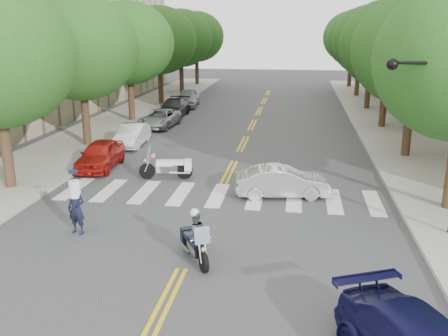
% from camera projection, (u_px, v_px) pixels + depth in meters
% --- Properties ---
extents(ground, '(140.00, 140.00, 0.00)m').
position_uv_depth(ground, '(182.00, 269.00, 14.22)').
color(ground, '#38383A').
rests_on(ground, ground).
extents(sidewalk_left, '(5.00, 60.00, 0.15)m').
position_uv_depth(sidewalk_left, '(123.00, 120.00, 36.47)').
color(sidewalk_left, '#9E9991').
rests_on(sidewalk_left, ground).
extents(sidewalk_right, '(5.00, 60.00, 0.15)m').
position_uv_depth(sidewalk_right, '(392.00, 128.00, 33.80)').
color(sidewalk_right, '#9E9991').
rests_on(sidewalk_right, ground).
extents(tree_l_1, '(6.40, 6.40, 8.45)m').
position_uv_depth(tree_l_1, '(80.00, 48.00, 27.27)').
color(tree_l_1, '#382316').
rests_on(tree_l_1, ground).
extents(tree_l_2, '(6.40, 6.40, 8.45)m').
position_uv_depth(tree_l_2, '(128.00, 43.00, 34.88)').
color(tree_l_2, '#382316').
rests_on(tree_l_2, ground).
extents(tree_l_3, '(6.40, 6.40, 8.45)m').
position_uv_depth(tree_l_3, '(159.00, 40.00, 42.50)').
color(tree_l_3, '#382316').
rests_on(tree_l_3, ground).
extents(tree_l_4, '(6.40, 6.40, 8.45)m').
position_uv_depth(tree_l_4, '(181.00, 38.00, 50.11)').
color(tree_l_4, '#382316').
rests_on(tree_l_4, ground).
extents(tree_l_5, '(6.40, 6.40, 8.45)m').
position_uv_depth(tree_l_5, '(196.00, 37.00, 57.72)').
color(tree_l_5, '#382316').
rests_on(tree_l_5, ground).
extents(tree_r_1, '(6.40, 6.40, 8.45)m').
position_uv_depth(tree_r_1, '(416.00, 50.00, 24.79)').
color(tree_r_1, '#382316').
rests_on(tree_r_1, ground).
extents(tree_r_2, '(6.40, 6.40, 8.45)m').
position_uv_depth(tree_r_2, '(389.00, 44.00, 32.41)').
color(tree_r_2, '#382316').
rests_on(tree_r_2, ground).
extents(tree_r_3, '(6.40, 6.40, 8.45)m').
position_uv_depth(tree_r_3, '(372.00, 41.00, 40.02)').
color(tree_r_3, '#382316').
rests_on(tree_r_3, ground).
extents(tree_r_4, '(6.40, 6.40, 8.45)m').
position_uv_depth(tree_r_4, '(360.00, 39.00, 47.64)').
color(tree_r_4, '#382316').
rests_on(tree_r_4, ground).
extents(tree_r_5, '(6.40, 6.40, 8.45)m').
position_uv_depth(tree_r_5, '(352.00, 37.00, 55.25)').
color(tree_r_5, '#382316').
rests_on(tree_r_5, ground).
extents(traffic_signal_pole, '(2.82, 0.42, 6.00)m').
position_uv_depth(traffic_signal_pole, '(448.00, 125.00, 15.45)').
color(traffic_signal_pole, black).
rests_on(traffic_signal_pole, ground).
extents(motorcycle_police, '(1.20, 1.85, 1.64)m').
position_uv_depth(motorcycle_police, '(195.00, 237.00, 14.57)').
color(motorcycle_police, black).
rests_on(motorcycle_police, ground).
extents(motorcycle_parked, '(2.41, 0.84, 1.56)m').
position_uv_depth(motorcycle_parked, '(171.00, 167.00, 22.54)').
color(motorcycle_parked, black).
rests_on(motorcycle_parked, ground).
extents(officer_standing, '(0.73, 0.57, 1.76)m').
position_uv_depth(officer_standing, '(76.00, 208.00, 16.45)').
color(officer_standing, black).
rests_on(officer_standing, ground).
extents(convertible, '(3.95, 1.89, 1.25)m').
position_uv_depth(convertible, '(282.00, 182.00, 20.13)').
color(convertible, '#BCBCBE').
rests_on(convertible, ground).
extents(parked_car_a, '(1.82, 4.07, 1.36)m').
position_uv_depth(parked_car_a, '(100.00, 155.00, 24.20)').
color(parked_car_a, '#A61611').
rests_on(parked_car_a, ground).
extents(parked_car_b, '(1.52, 3.85, 1.25)m').
position_uv_depth(parked_car_b, '(132.00, 135.00, 28.81)').
color(parked_car_b, silver).
rests_on(parked_car_b, ground).
extents(parked_car_c, '(2.29, 4.45, 1.20)m').
position_uv_depth(parked_car_c, '(160.00, 118.00, 34.21)').
color(parked_car_c, gray).
rests_on(parked_car_c, ground).
extents(parked_car_d, '(1.91, 4.65, 1.35)m').
position_uv_depth(parked_car_d, '(174.00, 108.00, 38.24)').
color(parked_car_d, black).
rests_on(parked_car_d, ground).
extents(parked_car_e, '(2.19, 4.56, 1.50)m').
position_uv_depth(parked_car_e, '(188.00, 98.00, 42.98)').
color(parked_car_e, '#9E9DA3').
rests_on(parked_car_e, ground).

